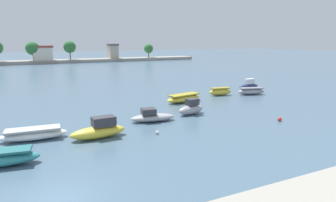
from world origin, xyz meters
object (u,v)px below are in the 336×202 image
Objects in this scene: moored_boat_6 at (184,98)px; moored_boat_9 at (249,85)px; mooring_buoy_1 at (280,119)px; moored_boat_5 at (191,108)px; mooring_buoy_0 at (157,132)px; moored_boat_8 at (251,91)px; moored_boat_2 at (33,134)px; moored_boat_3 at (99,130)px; moored_boat_4 at (152,117)px; moored_boat_7 at (220,92)px.

moored_boat_6 is 15.50m from moored_boat_9.
moored_boat_6 is 1.36× the size of moored_boat_9.
moored_boat_6 is at bearing 108.79° from mooring_buoy_1.
moored_boat_5 reaches higher than mooring_buoy_1.
moored_boat_6 is at bearing 51.68° from mooring_buoy_0.
mooring_buoy_0 is (-8.57, -10.84, -0.35)m from moored_boat_6.
moored_boat_5 is at bearing -139.99° from moored_boat_8.
moored_boat_9 reaches higher than moored_boat_6.
moored_boat_9 is 27.99m from mooring_buoy_0.
moored_boat_8 is (30.00, 8.15, 0.03)m from moored_boat_2.
moored_boat_8 is at bearing 28.98° from mooring_buoy_0.
moored_boat_9 is 10.18× the size of mooring_buoy_1.
moored_boat_5 is at bearing 37.68° from mooring_buoy_0.
moored_boat_4 is (5.91, 2.75, -0.17)m from moored_boat_3.
moored_boat_4 is 16.90m from moored_boat_7.
moored_boat_2 is 1.48× the size of moored_boat_7.
moored_boat_5 reaches higher than mooring_buoy_0.
moored_boat_3 is 6.52m from moored_boat_4.
moored_boat_4 is 11.26× the size of mooring_buoy_1.
moored_boat_6 is at bearing 27.10° from moored_boat_2.
moored_boat_5 is at bearing 10.12° from moored_boat_2.
moored_boat_8 reaches higher than moored_boat_2.
moored_boat_8 is 14.80m from mooring_buoy_1.
mooring_buoy_0 is (9.74, -3.06, -0.30)m from moored_boat_2.
moored_boat_5 reaches higher than moored_boat_2.
moored_boat_4 is (10.90, 0.89, 0.03)m from moored_boat_2.
moored_boat_8 is (14.12, 6.48, -0.17)m from moored_boat_5.
moored_boat_9 is at bearing 4.11° from moored_boat_6.
mooring_buoy_0 is at bearing 173.07° from mooring_buoy_1.
moored_boat_5 reaches higher than moored_boat_4.
moored_boat_2 reaches higher than mooring_buoy_0.
moored_boat_9 is at bearing 24.47° from moored_boat_2.
moored_boat_3 is 11.44× the size of mooring_buoy_1.
moored_boat_8 is at bearing 30.10° from moored_boat_4.
moored_boat_7 is at bearing 78.56° from mooring_buoy_1.
moored_boat_4 reaches higher than moored_boat_6.
moored_boat_9 is at bearing 57.93° from mooring_buoy_1.
moored_boat_4 reaches higher than moored_boat_7.
moored_boat_6 is 13.81× the size of mooring_buoy_1.
moored_boat_3 is 15.28× the size of mooring_buoy_0.
moored_boat_3 reaches higher than moored_boat_9.
moored_boat_5 is 9.16m from mooring_buoy_1.
moored_boat_6 is 18.44× the size of mooring_buoy_0.
moored_boat_5 is at bearing 136.53° from mooring_buoy_1.
moored_boat_8 is at bearing 59.66° from mooring_buoy_1.
moored_boat_5 is (4.98, 0.79, 0.17)m from moored_boat_4.
moored_boat_8 is at bearing 13.76° from moored_boat_5.
moored_boat_2 is 1.24× the size of moored_boat_8.
moored_boat_7 is at bearing 1.47° from moored_boat_6.
moored_boat_4 is at bearing 73.64° from mooring_buoy_0.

